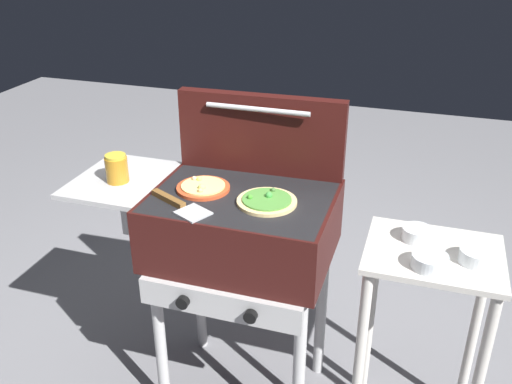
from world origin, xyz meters
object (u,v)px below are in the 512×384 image
Objects in this scene: topping_bowl_far at (477,257)px; spatula at (178,204)px; topping_bowl_near at (417,234)px; topping_bowl_middle at (429,262)px; prep_table at (425,309)px; pizza_veggie at (267,201)px; sauce_jar at (117,168)px; pizza_cheese at (202,188)px; grill at (239,231)px.

spatula is at bearing -172.77° from topping_bowl_far.
topping_bowl_near and topping_bowl_middle have the same top height.
prep_table is at bearing 169.46° from topping_bowl_far.
pizza_veggie is at bearing 172.78° from topping_bowl_middle.
sauce_jar reaches higher than topping_bowl_middle.
topping_bowl_far reaches higher than prep_table.
pizza_cheese is (-0.25, 0.03, 0.00)m from pizza_veggie.
spatula is at bearing -170.11° from prep_table.
pizza_veggie is at bearing -13.43° from grill.
sauce_jar is at bearing -179.94° from pizza_veggie.
topping_bowl_near is at bearing 4.91° from pizza_cheese.
prep_table is 8.06× the size of topping_bowl_near.
sauce_jar reaches higher than topping_bowl_near.
topping_bowl_near is 0.17m from topping_bowl_middle.
pizza_cheese reaches higher than topping_bowl_far.
topping_bowl_middle is (0.05, -0.16, 0.00)m from topping_bowl_near.
pizza_cheese is 0.24× the size of prep_table.
pizza_cheese is at bearing 4.72° from sauce_jar.
grill reaches higher than topping_bowl_near.
prep_table is at bearing 0.36° from pizza_cheese.
sauce_jar is at bearing -175.15° from topping_bowl_near.
spatula is 0.83m from topping_bowl_middle.
sauce_jar is at bearing 176.48° from topping_bowl_middle.
topping_bowl_near and topping_bowl_far have the same top height.
spatula is (0.30, -0.11, -0.04)m from sauce_jar.
prep_table is at bearing 0.37° from grill.
topping_bowl_middle is at bearing -6.86° from pizza_cheese.
pizza_cheese is at bearing -179.69° from grill.
spatula is 2.61× the size of topping_bowl_near.
topping_bowl_far is (0.69, 0.01, -0.09)m from pizza_veggie.
grill is 9.72× the size of topping_bowl_near.
sauce_jar is 1.20m from prep_table.
pizza_veggie is 0.25m from pizza_cheese.
spatula is (-0.03, -0.14, -0.00)m from pizza_cheese.
spatula is 2.29× the size of topping_bowl_middle.
grill is at bearing -174.09° from topping_bowl_near.
pizza_veggie is 0.80× the size of spatula.
topping_bowl_near is (0.61, 0.06, 0.06)m from grill.
spatula is 0.81m from topping_bowl_near.
grill is 0.20m from pizza_cheese.
pizza_veggie reaches higher than topping_bowl_near.
sauce_jar is 1.06× the size of topping_bowl_near.
pizza_veggie is at bearing 0.06° from sauce_jar.
sauce_jar reaches higher than prep_table.
prep_table is 7.07× the size of topping_bowl_far.
sauce_jar is 0.41× the size of spatula.
grill is 0.26m from spatula.
spatula is at bearing -157.40° from pizza_veggie.
topping_bowl_middle is (0.55, -0.07, -0.09)m from pizza_veggie.
sauce_jar is 0.93× the size of topping_bowl_far.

